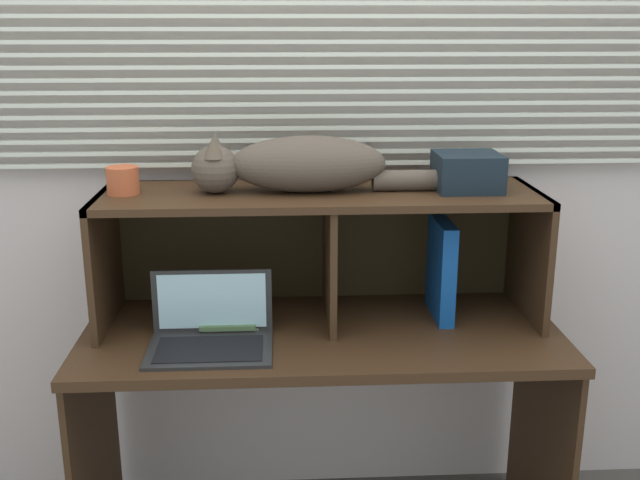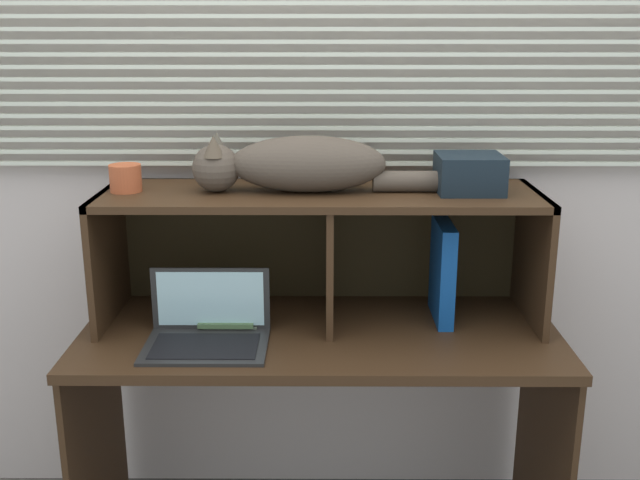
% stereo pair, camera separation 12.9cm
% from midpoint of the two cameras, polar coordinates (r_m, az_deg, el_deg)
% --- Properties ---
extents(back_panel_with_blinds, '(4.40, 0.08, 2.50)m').
position_cam_midpoint_polar(back_panel_with_blinds, '(2.40, 1.58, 8.14)').
color(back_panel_with_blinds, beige).
rests_on(back_panel_with_blinds, ground).
extents(desk, '(1.40, 0.60, 0.72)m').
position_cam_midpoint_polar(desk, '(2.28, 1.63, -10.14)').
color(desk, '#3A2514').
rests_on(desk, ground).
extents(hutch_shelf_unit, '(1.30, 0.39, 0.40)m').
position_cam_midpoint_polar(hutch_shelf_unit, '(2.25, 1.73, 1.07)').
color(hutch_shelf_unit, '#3A2514').
rests_on(hutch_shelf_unit, desk).
extents(cat, '(0.77, 0.18, 0.17)m').
position_cam_midpoint_polar(cat, '(2.17, -0.07, 5.75)').
color(cat, brown).
rests_on(cat, hutch_shelf_unit).
extents(laptop, '(0.34, 0.24, 0.20)m').
position_cam_midpoint_polar(laptop, '(2.13, -6.88, -6.87)').
color(laptop, '#282828').
rests_on(laptop, desk).
extents(binder_upright, '(0.05, 0.23, 0.30)m').
position_cam_midpoint_polar(binder_upright, '(2.29, 10.92, -2.35)').
color(binder_upright, '#114796').
rests_on(binder_upright, desk).
extents(book_stack, '(0.17, 0.26, 0.03)m').
position_cam_midpoint_polar(book_stack, '(2.31, -5.14, -5.59)').
color(book_stack, '#535D4B').
rests_on(book_stack, desk).
extents(small_basket, '(0.09, 0.09, 0.08)m').
position_cam_midpoint_polar(small_basket, '(2.24, -13.05, 4.62)').
color(small_basket, '#BE5530').
rests_on(small_basket, hutch_shelf_unit).
extents(storage_box, '(0.19, 0.18, 0.11)m').
position_cam_midpoint_polar(storage_box, '(2.23, 12.96, 4.97)').
color(storage_box, black).
rests_on(storage_box, hutch_shelf_unit).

